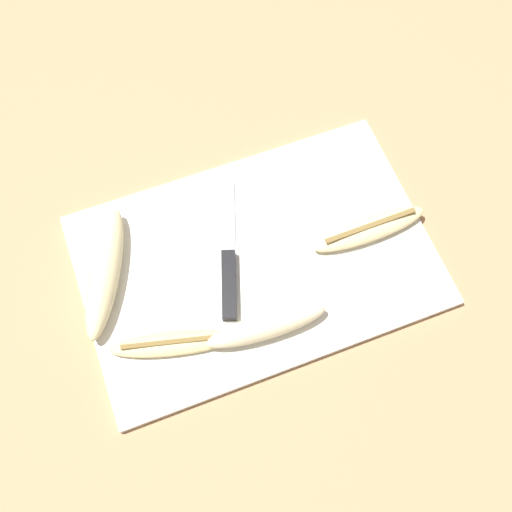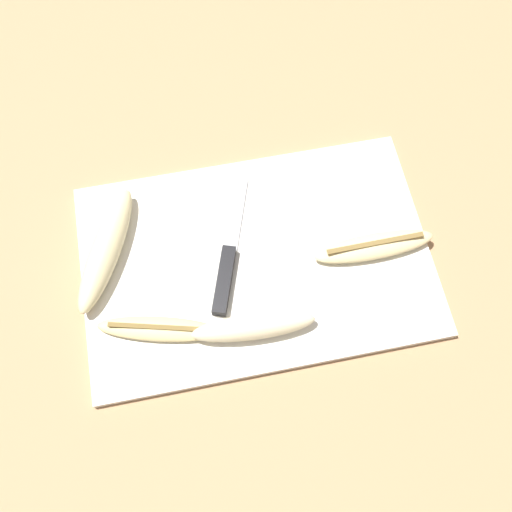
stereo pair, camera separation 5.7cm
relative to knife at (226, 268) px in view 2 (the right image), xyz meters
The scene contains 7 objects.
ground_plane 0.05m from the knife, 11.58° to the left, with size 4.00×4.00×0.00m, color tan.
cutting_board 0.05m from the knife, 11.58° to the left, with size 0.51×0.34×0.01m.
knife is the anchor object (origin of this frame).
banana_ripe_center 0.22m from the knife, ahead, with size 0.18×0.04×0.02m.
banana_bright_far 0.10m from the knife, 77.60° to the right, with size 0.17×0.05×0.04m.
banana_soft_right 0.18m from the knife, 160.91° to the left, with size 0.12×0.20×0.04m.
banana_spotted_left 0.13m from the knife, 146.10° to the right, with size 0.18×0.08×0.02m.
Camera 2 is at (-0.07, -0.34, 0.82)m, focal length 42.00 mm.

